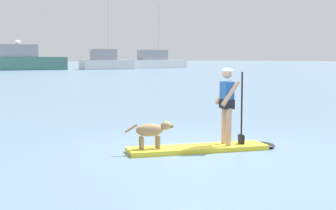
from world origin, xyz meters
TOP-DOWN VIEW (x-y plane):
  - ground_plane at (0.00, 0.00)m, footprint 400.00×400.00m
  - paddleboard at (0.21, -0.09)m, footprint 3.28×1.91m
  - person_paddler at (0.62, -0.27)m, footprint 0.68×0.60m
  - dog at (-0.92, 0.39)m, footprint 0.98×0.48m
  - moored_boat_port at (21.59, 62.94)m, footprint 13.12×5.49m
  - moored_boat_outer at (33.86, 58.66)m, footprint 8.97×4.88m
  - moored_boat_far_port at (45.45, 60.53)m, footprint 11.81×4.36m

SIDE VIEW (x-z plane):
  - ground_plane at x=0.00m, z-range 0.00..0.00m
  - paddleboard at x=0.21m, z-range 0.00..0.10m
  - dog at x=-0.92m, z-range 0.19..0.75m
  - person_paddler at x=0.62m, z-range 0.23..1.88m
  - moored_boat_far_port at x=45.45m, z-range -4.40..6.89m
  - moored_boat_outer at x=33.86m, z-range -4.54..7.05m
  - moored_boat_port at x=21.59m, z-range -0.79..3.78m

